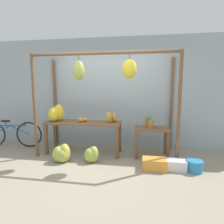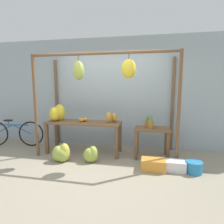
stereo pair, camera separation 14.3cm
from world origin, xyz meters
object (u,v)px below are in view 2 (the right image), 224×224
at_px(orange_pile, 83,120).
at_px(banana_pile_ground_right, 91,155).
at_px(papaya_pile, 111,118).
at_px(blue_bucket, 194,167).
at_px(banana_pile_on_table, 58,113).
at_px(fruit_crate_purple, 174,166).
at_px(pineapple_cluster, 149,122).
at_px(banana_pile_ground_left, 62,153).
at_px(fruit_crate_white, 153,165).
at_px(parked_bicycle, 13,133).

height_order(orange_pile, banana_pile_ground_right, orange_pile).
bearing_deg(papaya_pile, blue_bucket, -21.29).
height_order(banana_pile_on_table, fruit_crate_purple, banana_pile_on_table).
bearing_deg(orange_pile, pineapple_cluster, 0.92).
xyz_separation_m(banana_pile_on_table, fruit_crate_purple, (2.66, -0.62, -0.84)).
height_order(banana_pile_ground_left, banana_pile_ground_right, banana_pile_ground_left).
bearing_deg(orange_pile, blue_bucket, -14.89).
relative_size(pineapple_cluster, fruit_crate_white, 0.66).
bearing_deg(parked_bicycle, banana_pile_ground_left, -22.46).
relative_size(blue_bucket, papaya_pile, 1.11).
distance_m(parked_bicycle, papaya_pile, 2.73).
bearing_deg(banana_pile_on_table, papaya_pile, 0.61).
height_order(banana_pile_ground_right, papaya_pile, papaya_pile).
xyz_separation_m(banana_pile_on_table, papaya_pile, (1.33, 0.01, -0.07)).
height_order(pineapple_cluster, banana_pile_ground_right, pineapple_cluster).
height_order(banana_pile_ground_left, fruit_crate_white, banana_pile_ground_left).
distance_m(banana_pile_ground_left, fruit_crate_white, 1.90).
relative_size(fruit_crate_white, papaya_pile, 1.68).
distance_m(orange_pile, banana_pile_ground_right, 0.90).
distance_m(pineapple_cluster, banana_pile_ground_right, 1.45).
bearing_deg(pineapple_cluster, parked_bicycle, 178.76).
xyz_separation_m(papaya_pile, fruit_crate_purple, (1.34, -0.63, -0.77)).
distance_m(orange_pile, fruit_crate_white, 1.90).
height_order(orange_pile, papaya_pile, papaya_pile).
bearing_deg(banana_pile_on_table, banana_pile_ground_left, -58.72).
xyz_separation_m(blue_bucket, parked_bicycle, (-4.36, 0.73, 0.24)).
bearing_deg(banana_pile_ground_left, fruit_crate_purple, 0.13).
distance_m(pineapple_cluster, fruit_crate_purple, 1.05).
distance_m(fruit_crate_white, blue_bucket, 0.74).
bearing_deg(fruit_crate_white, fruit_crate_purple, 8.55).
relative_size(banana_pile_on_table, orange_pile, 1.90).
distance_m(fruit_crate_white, parked_bicycle, 3.71).
distance_m(banana_pile_ground_right, blue_bucket, 2.01).
bearing_deg(fruit_crate_purple, blue_bucket, -4.00).
distance_m(banana_pile_on_table, papaya_pile, 1.33).
bearing_deg(fruit_crate_white, parked_bicycle, 168.04).
height_order(orange_pile, fruit_crate_purple, orange_pile).
bearing_deg(fruit_crate_purple, banana_pile_ground_right, 177.26).
height_order(pineapple_cluster, blue_bucket, pineapple_cluster).
height_order(banana_pile_on_table, banana_pile_ground_right, banana_pile_on_table).
xyz_separation_m(pineapple_cluster, banana_pile_ground_right, (-1.18, -0.55, -0.62)).
height_order(blue_bucket, fruit_crate_purple, blue_bucket).
distance_m(banana_pile_ground_right, fruit_crate_purple, 1.67).
height_order(banana_pile_ground_left, papaya_pile, papaya_pile).
relative_size(orange_pile, pineapple_cluster, 0.83).
distance_m(banana_pile_on_table, fruit_crate_white, 2.51).
distance_m(banana_pile_ground_right, fruit_crate_white, 1.28).
distance_m(banana_pile_on_table, blue_bucket, 3.19).
bearing_deg(banana_pile_on_table, blue_bucket, -12.04).
relative_size(orange_pile, papaya_pile, 0.92).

